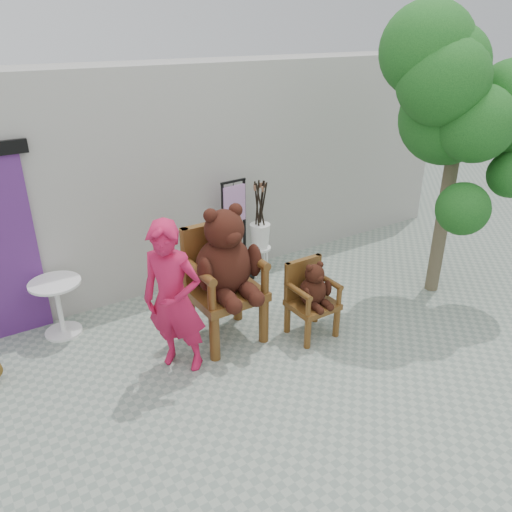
{
  "coord_description": "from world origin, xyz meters",
  "views": [
    {
      "loc": [
        -3.18,
        -3.36,
        3.45
      ],
      "look_at": [
        -0.26,
        1.12,
        0.95
      ],
      "focal_mm": 35.0,
      "sensor_mm": 36.0,
      "label": 1
    }
  ],
  "objects_px": {
    "stool_bucket": "(260,235)",
    "tree": "(461,100)",
    "chair_small": "(312,292)",
    "chair_big": "(224,266)",
    "display_stand": "(235,243)",
    "person": "(174,300)",
    "cafe_table": "(58,301)"
  },
  "relations": [
    {
      "from": "stool_bucket",
      "to": "cafe_table",
      "type": "bearing_deg",
      "value": 179.77
    },
    {
      "from": "person",
      "to": "cafe_table",
      "type": "xyz_separation_m",
      "value": [
        -0.87,
        1.46,
        -0.45
      ]
    },
    {
      "from": "display_stand",
      "to": "person",
      "type": "bearing_deg",
      "value": -140.37
    },
    {
      "from": "stool_bucket",
      "to": "tree",
      "type": "height_order",
      "value": "tree"
    },
    {
      "from": "chair_small",
      "to": "display_stand",
      "type": "distance_m",
      "value": 1.71
    },
    {
      "from": "chair_big",
      "to": "cafe_table",
      "type": "distance_m",
      "value": 2.07
    },
    {
      "from": "cafe_table",
      "to": "tree",
      "type": "height_order",
      "value": "tree"
    },
    {
      "from": "chair_small",
      "to": "display_stand",
      "type": "bearing_deg",
      "value": 91.34
    },
    {
      "from": "display_stand",
      "to": "tree",
      "type": "bearing_deg",
      "value": -47.63
    },
    {
      "from": "tree",
      "to": "stool_bucket",
      "type": "bearing_deg",
      "value": 130.79
    },
    {
      "from": "chair_small",
      "to": "stool_bucket",
      "type": "xyz_separation_m",
      "value": [
        0.35,
        1.64,
        0.07
      ]
    },
    {
      "from": "stool_bucket",
      "to": "tree",
      "type": "distance_m",
      "value": 3.15
    },
    {
      "from": "chair_big",
      "to": "stool_bucket",
      "type": "distance_m",
      "value": 1.73
    },
    {
      "from": "cafe_table",
      "to": "tree",
      "type": "relative_size",
      "value": 0.19
    },
    {
      "from": "person",
      "to": "tree",
      "type": "bearing_deg",
      "value": 42.56
    },
    {
      "from": "chair_small",
      "to": "stool_bucket",
      "type": "distance_m",
      "value": 1.68
    },
    {
      "from": "chair_big",
      "to": "chair_small",
      "type": "height_order",
      "value": "chair_big"
    },
    {
      "from": "cafe_table",
      "to": "stool_bucket",
      "type": "height_order",
      "value": "stool_bucket"
    },
    {
      "from": "stool_bucket",
      "to": "tree",
      "type": "bearing_deg",
      "value": -49.21
    },
    {
      "from": "chair_small",
      "to": "person",
      "type": "distance_m",
      "value": 1.71
    },
    {
      "from": "cafe_table",
      "to": "stool_bucket",
      "type": "xyz_separation_m",
      "value": [
        2.89,
        -0.01,
        0.2
      ]
    },
    {
      "from": "display_stand",
      "to": "chair_big",
      "type": "bearing_deg",
      "value": -128.63
    },
    {
      "from": "chair_small",
      "to": "stool_bucket",
      "type": "bearing_deg",
      "value": 77.9
    },
    {
      "from": "chair_big",
      "to": "cafe_table",
      "type": "bearing_deg",
      "value": 144.61
    },
    {
      "from": "stool_bucket",
      "to": "person",
      "type": "bearing_deg",
      "value": -144.21
    },
    {
      "from": "person",
      "to": "stool_bucket",
      "type": "relative_size",
      "value": 1.23
    },
    {
      "from": "cafe_table",
      "to": "display_stand",
      "type": "relative_size",
      "value": 0.47
    },
    {
      "from": "tree",
      "to": "chair_small",
      "type": "bearing_deg",
      "value": 173.93
    },
    {
      "from": "cafe_table",
      "to": "stool_bucket",
      "type": "relative_size",
      "value": 0.48
    },
    {
      "from": "chair_small",
      "to": "stool_bucket",
      "type": "height_order",
      "value": "stool_bucket"
    },
    {
      "from": "chair_small",
      "to": "chair_big",
      "type": "bearing_deg",
      "value": 151.54
    },
    {
      "from": "display_stand",
      "to": "stool_bucket",
      "type": "bearing_deg",
      "value": -14.17
    }
  ]
}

